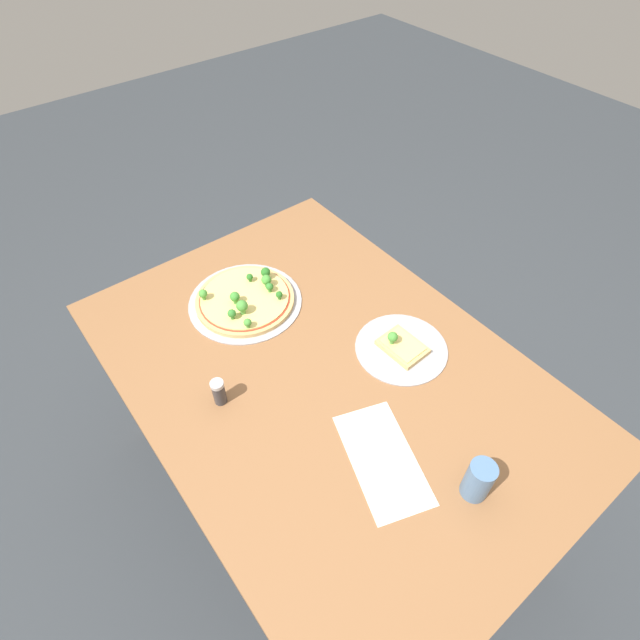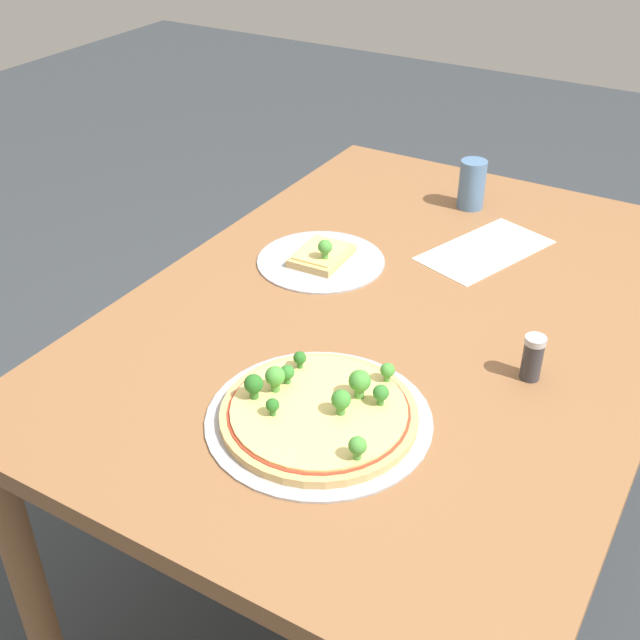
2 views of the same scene
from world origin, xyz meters
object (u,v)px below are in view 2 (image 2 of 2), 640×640
at_px(pizza_tray_whole, 319,412).
at_px(condiment_shaker, 533,357).
at_px(dining_table, 399,342).
at_px(drinking_cup, 472,184).
at_px(pizza_tray_slice, 321,258).

bearing_deg(pizza_tray_whole, condiment_shaker, 137.49).
bearing_deg(dining_table, drinking_cup, -173.67).
xyz_separation_m(drinking_cup, condiment_shaker, (0.57, 0.33, -0.02)).
distance_m(pizza_tray_slice, drinking_cup, 0.44).
height_order(pizza_tray_slice, drinking_cup, drinking_cup).
bearing_deg(drinking_cup, dining_table, 6.33).
bearing_deg(condiment_shaker, drinking_cup, -149.90).
distance_m(dining_table, condiment_shaker, 0.31).
distance_m(drinking_cup, condiment_shaker, 0.66).
height_order(pizza_tray_whole, pizza_tray_slice, pizza_tray_whole).
distance_m(dining_table, pizza_tray_slice, 0.25).
bearing_deg(dining_table, condiment_shaker, 71.73).
bearing_deg(pizza_tray_whole, dining_table, -175.06).
xyz_separation_m(dining_table, condiment_shaker, (0.09, 0.28, 0.12)).
relative_size(dining_table, pizza_tray_whole, 3.92).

